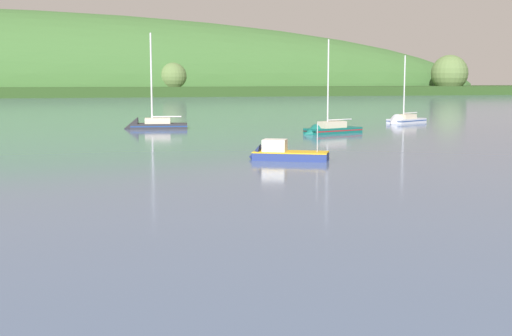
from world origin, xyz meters
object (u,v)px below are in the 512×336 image
(sailboat_near_mooring, at_px, (327,132))
(fishing_boat_moored, at_px, (282,155))
(sailboat_midwater_white, at_px, (151,127))
(sailboat_far_left, at_px, (403,122))

(sailboat_near_mooring, relative_size, fishing_boat_moored, 1.83)
(sailboat_midwater_white, xyz_separation_m, fishing_boat_moored, (5.14, -35.70, 0.10))
(sailboat_near_mooring, distance_m, fishing_boat_moored, 25.87)
(sailboat_near_mooring, relative_size, sailboat_far_left, 1.10)
(sailboat_far_left, relative_size, fishing_boat_moored, 1.67)
(sailboat_far_left, xyz_separation_m, fishing_boat_moored, (-29.41, -36.95, 0.09))
(fishing_boat_moored, bearing_deg, sailboat_near_mooring, -92.09)
(sailboat_near_mooring, height_order, sailboat_midwater_white, sailboat_midwater_white)
(sailboat_near_mooring, height_order, sailboat_far_left, sailboat_near_mooring)
(sailboat_near_mooring, distance_m, sailboat_midwater_white, 22.07)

